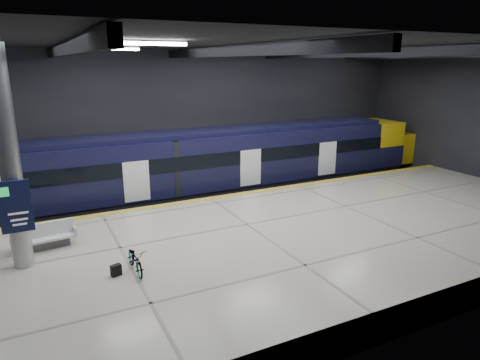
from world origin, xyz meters
TOP-DOWN VIEW (x-y plane):
  - ground at (0.00, 0.00)m, footprint 30.00×30.00m
  - room_shell at (-0.00, 0.00)m, footprint 30.10×16.10m
  - platform at (0.00, -2.50)m, footprint 30.00×11.00m
  - safety_strip at (0.00, 2.75)m, footprint 30.00×0.40m
  - rails at (0.00, 5.50)m, footprint 30.00×1.52m
  - train at (1.63, 5.50)m, footprint 29.40×2.84m
  - bench at (-7.36, 0.15)m, footprint 2.15×1.05m
  - bicycle at (-4.92, -3.00)m, footprint 0.58×1.54m
  - pannier_bag at (-5.52, -3.00)m, footprint 0.34×0.26m
  - info_column at (-8.00, -1.03)m, footprint 0.90×0.78m

SIDE VIEW (x-z plane):
  - ground at x=0.00m, z-range 0.00..0.00m
  - rails at x=0.00m, z-range 0.00..0.16m
  - platform at x=0.00m, z-range 0.00..1.10m
  - safety_strip at x=0.00m, z-range 1.10..1.11m
  - pannier_bag at x=-5.52m, z-range 1.10..1.45m
  - bench at x=-7.36m, z-range 0.96..1.88m
  - bicycle at x=-4.92m, z-range 1.10..1.90m
  - train at x=1.63m, z-range 0.16..3.95m
  - info_column at x=-8.00m, z-range 1.01..7.91m
  - room_shell at x=0.00m, z-range 1.69..9.74m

